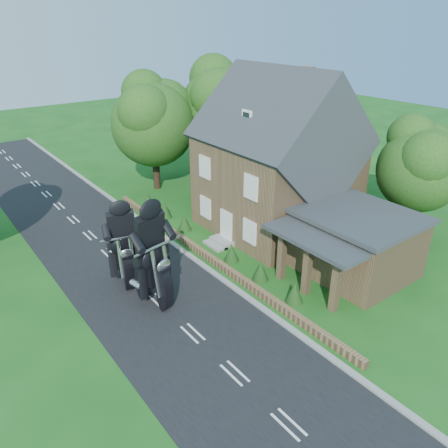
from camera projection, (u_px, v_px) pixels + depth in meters
ground at (193, 333)px, 19.34m from camera, size 120.00×120.00×0.00m
road at (193, 333)px, 19.33m from camera, size 7.00×80.00×0.02m
kerb at (255, 303)px, 21.30m from camera, size 0.30×80.00×0.12m
garden_wall at (207, 256)px, 25.19m from camera, size 0.30×22.00×0.40m
house at (277, 163)px, 27.50m from camera, size 9.54×8.64×10.24m
annex at (354, 242)px, 23.37m from camera, size 7.05×5.94×3.44m
tree_annex_side at (423, 161)px, 26.71m from camera, size 5.64×5.20×7.48m
tree_house_right at (314, 129)px, 32.37m from camera, size 6.51×6.00×8.40m
tree_behind_house at (226, 103)px, 36.00m from camera, size 7.81×7.20×10.08m
tree_behind_left at (157, 116)px, 33.65m from camera, size 6.94×6.40×9.16m
shrub_a at (295, 292)px, 21.26m from camera, size 0.90×0.90×1.10m
shrub_b at (261, 271)px, 23.06m from camera, size 0.90×0.90×1.10m
shrub_c at (232, 252)px, 24.87m from camera, size 0.90×0.90×1.10m
shrub_d at (184, 223)px, 28.47m from camera, size 0.90×0.90×1.10m
shrub_e at (165, 210)px, 30.27m from camera, size 0.90×0.90×1.10m
shrub_f at (148, 199)px, 32.07m from camera, size 0.90×0.90×1.10m
motorcycle_lead at (154, 289)px, 21.03m from camera, size 0.78×1.83×1.66m
motorcycle_follow at (126, 272)px, 22.69m from camera, size 0.74×1.58×1.43m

